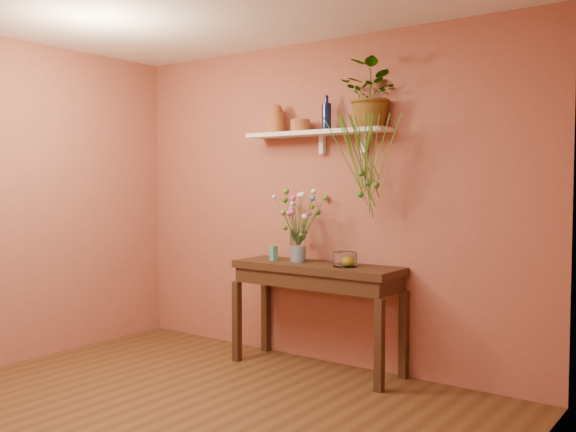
# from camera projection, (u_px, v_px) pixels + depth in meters

# --- Properties ---
(room) EXTENTS (4.04, 4.04, 2.70)m
(room) POSITION_uv_depth(u_px,v_px,m) (133.00, 210.00, 3.73)
(room) COLOR #55381C
(room) RESTS_ON ground
(sideboard) EXTENTS (1.42, 0.46, 0.86)m
(sideboard) POSITION_uv_depth(u_px,v_px,m) (316.00, 279.00, 5.10)
(sideboard) COLOR #3A2416
(sideboard) RESTS_ON ground
(wall_shelf) EXTENTS (1.30, 0.24, 0.19)m
(wall_shelf) POSITION_uv_depth(u_px,v_px,m) (317.00, 134.00, 5.18)
(wall_shelf) COLOR white
(wall_shelf) RESTS_ON room
(terracotta_jug) EXTENTS (0.18, 0.18, 0.25)m
(terracotta_jug) POSITION_uv_depth(u_px,v_px,m) (276.00, 119.00, 5.42)
(terracotta_jug) COLOR #A65C31
(terracotta_jug) RESTS_ON wall_shelf
(terracotta_pot) EXTENTS (0.21, 0.21, 0.10)m
(terracotta_pot) POSITION_uv_depth(u_px,v_px,m) (300.00, 126.00, 5.26)
(terracotta_pot) COLOR #A65C31
(terracotta_pot) RESTS_ON wall_shelf
(blue_bottle) EXTENTS (0.10, 0.10, 0.28)m
(blue_bottle) POSITION_uv_depth(u_px,v_px,m) (327.00, 116.00, 5.13)
(blue_bottle) COLOR #0B1136
(blue_bottle) RESTS_ON wall_shelf
(spider_plant) EXTENTS (0.56, 0.53, 0.51)m
(spider_plant) POSITION_uv_depth(u_px,v_px,m) (373.00, 94.00, 4.88)
(spider_plant) COLOR #2F651D
(spider_plant) RESTS_ON wall_shelf
(plant_fronds) EXTENTS (0.66, 0.36, 0.78)m
(plant_fronds) POSITION_uv_depth(u_px,v_px,m) (365.00, 166.00, 4.76)
(plant_fronds) COLOR #2F651D
(plant_fronds) RESTS_ON wall_shelf
(glass_vase) EXTENTS (0.13, 0.13, 0.27)m
(glass_vase) POSITION_uv_depth(u_px,v_px,m) (298.00, 248.00, 5.21)
(glass_vase) COLOR white
(glass_vase) RESTS_ON sideboard
(bouquet) EXTENTS (0.43, 0.43, 0.47)m
(bouquet) POSITION_uv_depth(u_px,v_px,m) (299.00, 211.00, 5.18)
(bouquet) COLOR #386B28
(bouquet) RESTS_ON glass_vase
(glass_bowl) EXTENTS (0.19, 0.19, 0.11)m
(glass_bowl) POSITION_uv_depth(u_px,v_px,m) (345.00, 260.00, 4.92)
(glass_bowl) COLOR white
(glass_bowl) RESTS_ON sideboard
(lemon) EXTENTS (0.08, 0.08, 0.08)m
(lemon) POSITION_uv_depth(u_px,v_px,m) (347.00, 261.00, 4.91)
(lemon) COLOR yellow
(lemon) RESTS_ON glass_bowl
(carton) EXTENTS (0.07, 0.07, 0.12)m
(carton) POSITION_uv_depth(u_px,v_px,m) (274.00, 253.00, 5.28)
(carton) COLOR #356D7E
(carton) RESTS_ON sideboard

